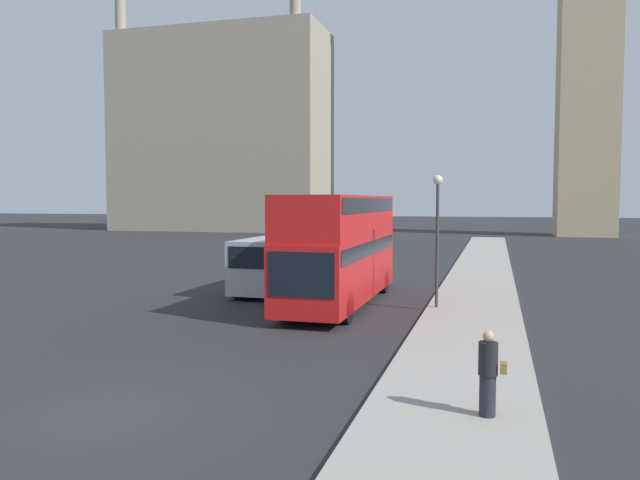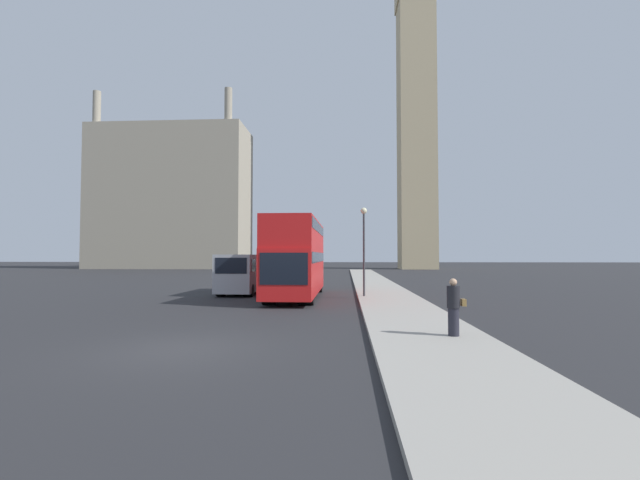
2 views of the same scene
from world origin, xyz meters
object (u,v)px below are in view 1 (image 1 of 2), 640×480
white_van (273,263)px  pedestrian (488,374)px  street_lamp (437,219)px  red_double_decker_bus (341,244)px

white_van → pedestrian: (9.70, -14.64, -0.38)m
pedestrian → street_lamp: size_ratio=0.33×
red_double_decker_bus → white_van: size_ratio=1.81×
red_double_decker_bus → pedestrian: 13.72m
red_double_decker_bus → street_lamp: 4.03m
white_van → street_lamp: street_lamp is taller
red_double_decker_bus → pedestrian: size_ratio=6.50×
white_van → pedestrian: white_van is taller
red_double_decker_bus → street_lamp: bearing=-5.4°
white_van → pedestrian: bearing=-56.5°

